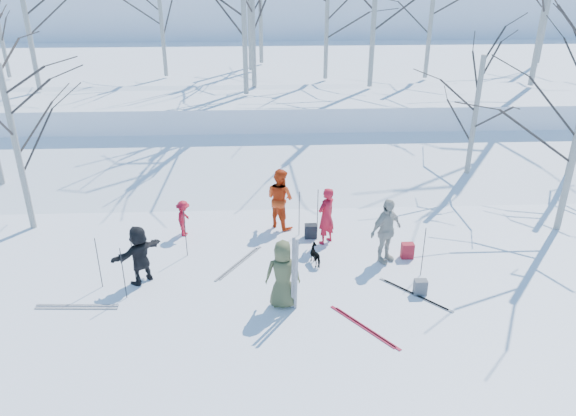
{
  "coord_description": "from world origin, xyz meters",
  "views": [
    {
      "loc": [
        -0.58,
        -11.62,
        7.6
      ],
      "look_at": [
        0.0,
        1.5,
        1.3
      ],
      "focal_mm": 35.0,
      "sensor_mm": 36.0,
      "label": 1
    }
  ],
  "objects_px": {
    "backpack_dark": "(311,231)",
    "backpack_red": "(407,251)",
    "skier_cream_east": "(386,231)",
    "backpack_grey": "(420,287)",
    "skier_red_seated": "(184,218)",
    "skier_redor_behind": "(280,198)",
    "skier_olive_center": "(283,274)",
    "skier_grey_west": "(140,255)",
    "skier_red_north": "(326,216)",
    "dog": "(317,255)"
  },
  "relations": [
    {
      "from": "skier_red_north",
      "to": "skier_grey_west",
      "type": "xyz_separation_m",
      "value": [
        -4.7,
        -1.76,
        -0.06
      ]
    },
    {
      "from": "dog",
      "to": "backpack_red",
      "type": "bearing_deg",
      "value": 163.36
    },
    {
      "from": "skier_red_seated",
      "to": "backpack_grey",
      "type": "relative_size",
      "value": 2.78
    },
    {
      "from": "backpack_grey",
      "to": "skier_grey_west",
      "type": "bearing_deg",
      "value": 172.74
    },
    {
      "from": "skier_red_seated",
      "to": "backpack_dark",
      "type": "relative_size",
      "value": 2.65
    },
    {
      "from": "skier_redor_behind",
      "to": "backpack_dark",
      "type": "distance_m",
      "value": 1.32
    },
    {
      "from": "skier_olive_center",
      "to": "skier_grey_west",
      "type": "distance_m",
      "value": 3.6
    },
    {
      "from": "backpack_red",
      "to": "backpack_dark",
      "type": "height_order",
      "value": "backpack_red"
    },
    {
      "from": "skier_red_north",
      "to": "skier_redor_behind",
      "type": "relative_size",
      "value": 0.91
    },
    {
      "from": "skier_cream_east",
      "to": "skier_red_north",
      "type": "bearing_deg",
      "value": 109.77
    },
    {
      "from": "skier_red_seated",
      "to": "skier_grey_west",
      "type": "height_order",
      "value": "skier_grey_west"
    },
    {
      "from": "skier_cream_east",
      "to": "backpack_grey",
      "type": "height_order",
      "value": "skier_cream_east"
    },
    {
      "from": "skier_red_north",
      "to": "backpack_red",
      "type": "height_order",
      "value": "skier_red_north"
    },
    {
      "from": "skier_grey_west",
      "to": "backpack_red",
      "type": "xyz_separation_m",
      "value": [
        6.77,
        0.83,
        -0.54
      ]
    },
    {
      "from": "skier_grey_west",
      "to": "backpack_grey",
      "type": "xyz_separation_m",
      "value": [
        6.68,
        -0.85,
        -0.56
      ]
    },
    {
      "from": "skier_red_seated",
      "to": "dog",
      "type": "relative_size",
      "value": 1.77
    },
    {
      "from": "skier_red_north",
      "to": "skier_redor_behind",
      "type": "distance_m",
      "value": 1.6
    },
    {
      "from": "backpack_red",
      "to": "backpack_dark",
      "type": "distance_m",
      "value": 2.74
    },
    {
      "from": "skier_olive_center",
      "to": "backpack_dark",
      "type": "xyz_separation_m",
      "value": [
        0.9,
        3.19,
        -0.62
      ]
    },
    {
      "from": "skier_olive_center",
      "to": "backpack_dark",
      "type": "bearing_deg",
      "value": -105.76
    },
    {
      "from": "skier_olive_center",
      "to": "backpack_red",
      "type": "height_order",
      "value": "skier_olive_center"
    },
    {
      "from": "skier_olive_center",
      "to": "skier_redor_behind",
      "type": "height_order",
      "value": "skier_redor_behind"
    },
    {
      "from": "dog",
      "to": "backpack_red",
      "type": "distance_m",
      "value": 2.42
    },
    {
      "from": "backpack_red",
      "to": "backpack_grey",
      "type": "relative_size",
      "value": 1.11
    },
    {
      "from": "skier_red_north",
      "to": "skier_redor_behind",
      "type": "height_order",
      "value": "skier_redor_behind"
    },
    {
      "from": "skier_grey_west",
      "to": "backpack_dark",
      "type": "distance_m",
      "value": 4.81
    },
    {
      "from": "skier_redor_behind",
      "to": "skier_cream_east",
      "type": "bearing_deg",
      "value": -173.93
    },
    {
      "from": "skier_grey_west",
      "to": "backpack_red",
      "type": "distance_m",
      "value": 6.84
    },
    {
      "from": "skier_red_seated",
      "to": "skier_cream_east",
      "type": "distance_m",
      "value": 5.63
    },
    {
      "from": "skier_red_seated",
      "to": "backpack_red",
      "type": "distance_m",
      "value": 6.21
    },
    {
      "from": "skier_redor_behind",
      "to": "skier_cream_east",
      "type": "xyz_separation_m",
      "value": [
        2.65,
        -2.08,
        -0.02
      ]
    },
    {
      "from": "skier_redor_behind",
      "to": "backpack_grey",
      "type": "relative_size",
      "value": 4.71
    },
    {
      "from": "backpack_red",
      "to": "backpack_dark",
      "type": "relative_size",
      "value": 1.05
    },
    {
      "from": "skier_red_seated",
      "to": "backpack_grey",
      "type": "height_order",
      "value": "skier_red_seated"
    },
    {
      "from": "skier_red_north",
      "to": "skier_grey_west",
      "type": "height_order",
      "value": "skier_red_north"
    },
    {
      "from": "skier_red_seated",
      "to": "skier_cream_east",
      "type": "height_order",
      "value": "skier_cream_east"
    },
    {
      "from": "backpack_grey",
      "to": "backpack_dark",
      "type": "distance_m",
      "value": 3.74
    },
    {
      "from": "skier_red_north",
      "to": "backpack_dark",
      "type": "bearing_deg",
      "value": -79.72
    },
    {
      "from": "skier_grey_west",
      "to": "skier_olive_center",
      "type": "bearing_deg",
      "value": 115.31
    },
    {
      "from": "skier_olive_center",
      "to": "skier_red_seated",
      "type": "xyz_separation_m",
      "value": [
        -2.67,
        3.5,
        -0.29
      ]
    },
    {
      "from": "skier_grey_west",
      "to": "skier_red_north",
      "type": "bearing_deg",
      "value": 154.29
    },
    {
      "from": "backpack_grey",
      "to": "backpack_dark",
      "type": "height_order",
      "value": "backpack_dark"
    },
    {
      "from": "skier_red_seated",
      "to": "backpack_grey",
      "type": "distance_m",
      "value": 6.75
    },
    {
      "from": "skier_cream_east",
      "to": "backpack_red",
      "type": "relative_size",
      "value": 4.17
    },
    {
      "from": "skier_redor_behind",
      "to": "skier_grey_west",
      "type": "height_order",
      "value": "skier_redor_behind"
    },
    {
      "from": "skier_red_seated",
      "to": "skier_redor_behind",
      "type": "bearing_deg",
      "value": -72.24
    },
    {
      "from": "skier_red_north",
      "to": "skier_red_seated",
      "type": "height_order",
      "value": "skier_red_north"
    },
    {
      "from": "backpack_dark",
      "to": "backpack_red",
      "type": "bearing_deg",
      "value": -26.39
    },
    {
      "from": "skier_cream_east",
      "to": "backpack_red",
      "type": "height_order",
      "value": "skier_cream_east"
    },
    {
      "from": "skier_red_seated",
      "to": "skier_grey_west",
      "type": "bearing_deg",
      "value": 171.06
    }
  ]
}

